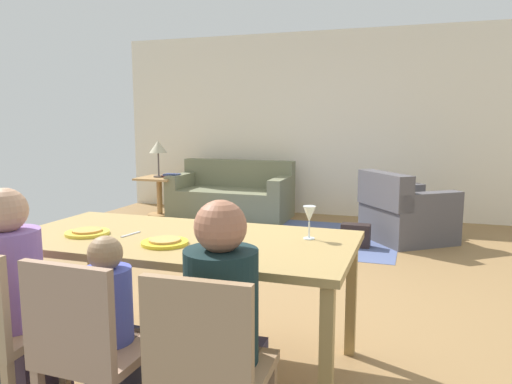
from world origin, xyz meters
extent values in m
cube|color=olive|center=(0.00, 0.47, -0.01)|extent=(6.77, 6.13, 0.02)
cube|color=#F1E3C8|center=(0.00, 3.58, 1.35)|extent=(6.77, 0.10, 2.70)
cube|color=#A7874C|center=(-0.09, -1.23, 0.74)|extent=(1.96, 0.95, 0.04)
cube|color=#A7874C|center=(-1.01, -1.64, 0.36)|extent=(0.06, 0.06, 0.72)
cube|color=#A7874C|center=(0.83, -1.64, 0.36)|extent=(0.06, 0.06, 0.72)
cube|color=#A7874C|center=(-1.01, -0.81, 0.36)|extent=(0.06, 0.06, 0.72)
cube|color=#A7874C|center=(0.83, -0.81, 0.36)|extent=(0.06, 0.06, 0.72)
cylinder|color=yellow|center=(-0.63, -1.35, 0.77)|extent=(0.25, 0.25, 0.02)
cylinder|color=gold|center=(-0.63, -1.35, 0.78)|extent=(0.17, 0.17, 0.01)
cylinder|color=yellow|center=(-0.09, -1.41, 0.77)|extent=(0.25, 0.25, 0.02)
cylinder|color=#D3984C|center=(-0.09, -1.41, 0.78)|extent=(0.17, 0.17, 0.01)
cylinder|color=silver|center=(0.62, -1.05, 0.76)|extent=(0.06, 0.06, 0.01)
cylinder|color=silver|center=(0.62, -1.05, 0.81)|extent=(0.01, 0.01, 0.09)
cone|color=silver|center=(0.62, -1.05, 0.90)|extent=(0.07, 0.07, 0.09)
cube|color=silver|center=(-0.38, -1.28, 0.76)|extent=(0.04, 0.15, 0.01)
cube|color=silver|center=(0.09, -1.13, 0.76)|extent=(0.05, 0.17, 0.01)
cube|color=tan|center=(-0.63, -1.98, 0.43)|extent=(0.44, 0.44, 0.04)
cube|color=tan|center=(-0.46, -1.79, 0.21)|extent=(0.04, 0.04, 0.41)
cube|color=tan|center=(-0.82, -1.81, 0.21)|extent=(0.04, 0.04, 0.41)
cube|color=#3B2E41|center=(-0.63, -1.84, 0.23)|extent=(0.28, 0.35, 0.45)
cylinder|color=#8A63AC|center=(-0.63, -1.92, 0.68)|extent=(0.30, 0.30, 0.46)
sphere|color=tan|center=(-0.63, -1.92, 1.00)|extent=(0.21, 0.21, 0.21)
cube|color=#A17C62|center=(-0.09, -1.98, 0.43)|extent=(0.43, 0.43, 0.04)
cube|color=#A17C62|center=(-0.09, -2.17, 0.66)|extent=(0.42, 0.05, 0.42)
cube|color=#A17C62|center=(-0.26, -1.80, 0.21)|extent=(0.04, 0.04, 0.41)
cube|color=#393A4F|center=(-0.09, -1.86, 0.23)|extent=(0.19, 0.25, 0.45)
cylinder|color=#4852B8|center=(-0.09, -1.92, 0.62)|extent=(0.22, 0.22, 0.33)
sphere|color=#9C7A57|center=(-0.09, -1.92, 0.85)|extent=(0.15, 0.15, 0.15)
cube|color=#A27D59|center=(0.45, -1.98, 0.43)|extent=(0.43, 0.43, 0.04)
cube|color=#A27D59|center=(0.46, -2.17, 0.66)|extent=(0.42, 0.05, 0.42)
cylinder|color=#14282A|center=(0.45, -1.92, 0.68)|extent=(0.30, 0.30, 0.46)
sphere|color=#A7674B|center=(0.45, -1.92, 1.00)|extent=(0.21, 0.21, 0.21)
cube|color=slate|center=(-0.29, 2.07, 0.00)|extent=(2.60, 1.80, 0.01)
cube|color=#727355|center=(-1.39, 2.87, 0.21)|extent=(1.72, 0.84, 0.42)
cube|color=#727355|center=(-1.39, 3.21, 0.62)|extent=(1.72, 0.20, 0.40)
cube|color=#727355|center=(-2.16, 2.87, 0.52)|extent=(0.18, 0.84, 0.20)
cube|color=#727355|center=(-0.62, 2.87, 0.52)|extent=(0.18, 0.84, 0.20)
cube|color=#504D51|center=(1.10, 2.27, 0.21)|extent=(1.18, 1.18, 0.42)
cube|color=#504D51|center=(0.83, 2.06, 0.62)|extent=(0.67, 0.80, 0.40)
cube|color=#504D51|center=(1.30, 2.00, 0.52)|extent=(0.78, 0.65, 0.20)
cube|color=#504D51|center=(0.90, 2.53, 0.52)|extent=(0.78, 0.65, 0.20)
cube|color=tan|center=(-2.45, 2.67, 0.56)|extent=(0.56, 0.56, 0.03)
cylinder|color=tan|center=(-2.45, 2.67, 0.27)|extent=(0.08, 0.08, 0.55)
cylinder|color=tan|center=(-2.45, 2.67, 0.01)|extent=(0.36, 0.36, 0.03)
cylinder|color=#514744|center=(-2.45, 2.67, 0.59)|extent=(0.16, 0.16, 0.02)
cylinder|color=#514744|center=(-2.45, 2.67, 0.77)|extent=(0.02, 0.02, 0.34)
cone|color=#C2B895|center=(-2.45, 2.67, 1.03)|extent=(0.26, 0.26, 0.18)
cube|color=maroon|center=(-2.29, 2.72, 0.59)|extent=(0.22, 0.16, 0.03)
cube|color=navy|center=(-2.24, 2.68, 0.62)|extent=(0.22, 0.16, 0.03)
cube|color=black|center=(0.55, 1.77, 0.13)|extent=(0.32, 0.16, 0.26)
camera|label=1|loc=(1.16, -3.63, 1.42)|focal=33.97mm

